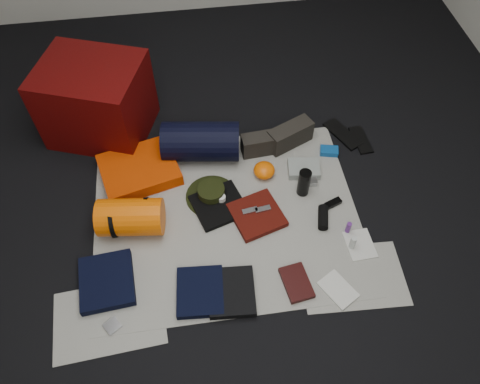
{
  "coord_description": "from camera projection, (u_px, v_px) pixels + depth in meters",
  "views": [
    {
      "loc": [
        -0.14,
        -1.57,
        2.4
      ],
      "look_at": [
        0.1,
        0.1,
        0.1
      ],
      "focal_mm": 35.0,
      "sensor_mm": 36.0,
      "label": 1
    }
  ],
  "objects": [
    {
      "name": "speaker",
      "position": [
        323.0,
        217.0,
        2.82
      ],
      "size": [
        0.1,
        0.17,
        0.06
      ],
      "primitive_type": "cylinder",
      "rotation": [
        1.57,
        0.0,
        -0.25
      ],
      "color": "black",
      "rests_on": "newspaper_mat"
    },
    {
      "name": "toiletry_clear",
      "position": [
        353.0,
        243.0,
        2.7
      ],
      "size": [
        0.04,
        0.04,
        0.1
      ],
      "primitive_type": "cylinder",
      "rotation": [
        0.0,
        0.0,
        -0.32
      ],
      "color": "beige",
      "rests_on": "newspaper_mat"
    },
    {
      "name": "floor",
      "position": [
        227.0,
        218.0,
        2.88
      ],
      "size": [
        4.5,
        4.5,
        0.02
      ],
      "primitive_type": "cube",
      "color": "black",
      "rests_on": "ground"
    },
    {
      "name": "toiletry_purple",
      "position": [
        348.0,
        228.0,
        2.76
      ],
      "size": [
        0.03,
        0.03,
        0.09
      ],
      "primitive_type": "cylinder",
      "rotation": [
        0.0,
        0.0,
        0.08
      ],
      "color": "#5D277D",
      "rests_on": "newspaper_mat"
    },
    {
      "name": "sunglasses",
      "position": [
        333.0,
        203.0,
        2.9
      ],
      "size": [
        0.12,
        0.08,
        0.03
      ],
      "primitive_type": "cube",
      "rotation": [
        0.0,
        0.0,
        0.37
      ],
      "color": "black",
      "rests_on": "newspaper_mat"
    },
    {
      "name": "hiking_boot_left",
      "position": [
        263.0,
        144.0,
        3.12
      ],
      "size": [
        0.29,
        0.13,
        0.14
      ],
      "primitive_type": "cube",
      "rotation": [
        0.0,
        0.0,
        0.08
      ],
      "color": "#28241F",
      "rests_on": "newspaper_mat"
    },
    {
      "name": "first_aid_pouch",
      "position": [
        304.0,
        169.0,
        3.05
      ],
      "size": [
        0.22,
        0.18,
        0.05
      ],
      "primitive_type": "cube",
      "rotation": [
        0.0,
        0.0,
        -0.14
      ],
      "color": "gray",
      "rests_on": "newspaper_mat"
    },
    {
      "name": "boonie_crown",
      "position": [
        211.0,
        192.0,
        2.92
      ],
      "size": [
        0.17,
        0.17,
        0.07
      ],
      "primitive_type": "cylinder",
      "color": "black",
      "rests_on": "boonie_brim"
    },
    {
      "name": "tape_roll",
      "position": [
        221.0,
        198.0,
        2.89
      ],
      "size": [
        0.05,
        0.05,
        0.04
      ],
      "primitive_type": "cylinder",
      "color": "white",
      "rests_on": "black_tshirt"
    },
    {
      "name": "paperback_book",
      "position": [
        297.0,
        283.0,
        2.59
      ],
      "size": [
        0.17,
        0.23,
        0.03
      ],
      "primitive_type": "cube",
      "rotation": [
        0.0,
        0.0,
        0.15
      ],
      "color": "black",
      "rests_on": "newspaper_mat"
    },
    {
      "name": "flip_flop_right",
      "position": [
        361.0,
        140.0,
        3.24
      ],
      "size": [
        0.11,
        0.26,
        0.01
      ],
      "primitive_type": "cube",
      "rotation": [
        0.0,
        0.0,
        0.06
      ],
      "color": "black",
      "rests_on": "floor"
    },
    {
      "name": "energy_bar_a",
      "position": [
        250.0,
        211.0,
        2.83
      ],
      "size": [
        0.1,
        0.05,
        0.01
      ],
      "primitive_type": "cube",
      "rotation": [
        0.0,
        0.0,
        0.14
      ],
      "color": "#A2A3A7",
      "rests_on": "red_shirt"
    },
    {
      "name": "hiking_boot_right",
      "position": [
        290.0,
        135.0,
        3.16
      ],
      "size": [
        0.33,
        0.24,
        0.16
      ],
      "primitive_type": "cube",
      "rotation": [
        0.0,
        0.0,
        0.43
      ],
      "color": "#28241F",
      "rests_on": "newspaper_mat"
    },
    {
      "name": "orange_stuff_sack",
      "position": [
        264.0,
        170.0,
        3.02
      ],
      "size": [
        0.17,
        0.17,
        0.09
      ],
      "primitive_type": "ellipsoid",
      "rotation": [
        0.0,
        0.0,
        0.22
      ],
      "color": "#EF5D03",
      "rests_on": "newspaper_mat"
    },
    {
      "name": "sack_strap_right",
      "position": [
        148.0,
        215.0,
        2.74
      ],
      "size": [
        0.03,
        0.22,
        0.22
      ],
      "primitive_type": "cylinder",
      "rotation": [
        0.0,
        1.57,
        0.0
      ],
      "color": "black",
      "rests_on": "newspaper_mat"
    },
    {
      "name": "map_booklet",
      "position": [
        338.0,
        289.0,
        2.57
      ],
      "size": [
        0.22,
        0.24,
        0.01
      ],
      "primitive_type": "cube",
      "rotation": [
        0.0,
        0.0,
        0.52
      ],
      "color": "beige",
      "rests_on": "newspaper_mat"
    },
    {
      "name": "energy_bar_b",
      "position": [
        263.0,
        209.0,
        2.84
      ],
      "size": [
        0.1,
        0.05,
        0.01
      ],
      "primitive_type": "cube",
      "rotation": [
        0.0,
        0.0,
        0.14
      ],
      "color": "#A2A3A7",
      "rests_on": "red_shirt"
    },
    {
      "name": "map_printout",
      "position": [
        360.0,
        244.0,
        2.74
      ],
      "size": [
        0.16,
        0.21,
        0.01
      ],
      "primitive_type": "cube",
      "rotation": [
        0.0,
        0.0,
        0.04
      ],
      "color": "beige",
      "rests_on": "newspaper_mat"
    },
    {
      "name": "stuff_sack",
      "position": [
        131.0,
        217.0,
        2.73
      ],
      "size": [
        0.4,
        0.26,
        0.22
      ],
      "primitive_type": "cylinder",
      "rotation": [
        0.0,
        1.57,
        -0.12
      ],
      "color": "#EF5D03",
      "rests_on": "newspaper_mat"
    },
    {
      "name": "sleeping_pad",
      "position": [
        139.0,
        170.0,
        3.02
      ],
      "size": [
        0.56,
        0.5,
        0.09
      ],
      "primitive_type": "cube",
      "rotation": [
        0.0,
        0.0,
        0.25
      ],
      "color": "#D33902",
      "rests_on": "newspaper_mat"
    },
    {
      "name": "newspaper_sheet_front_left",
      "position": [
        109.0,
        318.0,
        2.49
      ],
      "size": [
        0.61,
        0.44,
        0.0
      ],
      "primitive_type": "cube",
      "rotation": [
        0.0,
        0.0,
        0.07
      ],
      "color": "#B7B6A9",
      "rests_on": "floor"
    },
    {
      "name": "cyan_case",
      "position": [
        329.0,
        151.0,
        3.15
      ],
      "size": [
        0.13,
        0.1,
        0.04
      ],
      "primitive_type": "cube",
      "rotation": [
        0.0,
        0.0,
        -0.24
      ],
      "color": "#0E498D",
      "rests_on": "newspaper_mat"
    },
    {
      "name": "water_bottle",
      "position": [
        304.0,
        183.0,
        2.89
      ],
      "size": [
        0.1,
        0.1,
        0.19
      ],
      "primitive_type": "cylinder",
      "rotation": [
        0.0,
        0.0,
        -0.41
      ],
      "color": "black",
      "rests_on": "newspaper_mat"
    },
    {
      "name": "red_cabinet",
      "position": [
        96.0,
        101.0,
        3.1
      ],
      "size": [
        0.78,
        0.72,
        0.53
      ],
      "primitive_type": "cube",
      "rotation": [
        0.0,
        0.0,
        -0.35
      ],
      "color": "#500605",
      "rests_on": "floor"
    },
    {
      "name": "compact_camera",
      "position": [
        309.0,
        181.0,
        3.0
      ],
      "size": [
        0.11,
        0.07,
        0.04
      ],
      "primitive_type": "cube",
      "rotation": [
        0.0,
        0.0,
        -0.08
      ],
      "color": "#A2A3A7",
      "rests_on": "newspaper_mat"
    },
    {
      "name": "newspaper_mat",
      "position": [
        227.0,
        217.0,
        2.87
      ],
      "size": [
        1.6,
        1.3,
        0.01
      ],
      "primitive_type": "cube",
      "color": "#B7B6A9",
      "rests_on": "floor"
    },
    {
      "name": "trousers_navy_b",
      "position": [
        200.0,
        292.0,
        2.55
      ],
      "size": [
        0.27,
        0.31,
        0.05
      ],
      "primitive_type": "cube",
      "rotation": [
        0.0,
        0.0,
        -0.08
      ],
      "color": "black",
      "rests_on": "newspaper_mat"
    },
    {
      "name": "newspaper_sheet_front_right",
      "position": [
        352.0,
        276.0,
        2.63
      ],
      "size": [
        0.6,
        0.43,
        0.0
      ],
      "primitive_type": "cube",
      "rotation": [
        0.0,
        0.0,
        -0.05
      ],
      "color": "#B7B6A9",
      "rests_on": "floor"
    },
    {
      "name": "navy_duffel",
      "position": [
        201.0,
        142.0,
        3.05
      ],
      "size": [
        0.53,
        0.33,
        0.26
      ],
      "primitive_type": "cylinder",
      "rotation": [
        0.0,
        1.57,
        -0.14
      ],
      "color": "black",
      "rests_on": "newspaper_mat"
    },
    {
      "name": "red_shirt",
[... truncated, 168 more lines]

